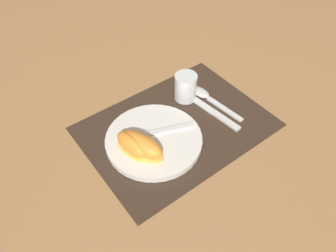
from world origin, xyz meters
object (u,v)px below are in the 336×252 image
object	(u,v)px
juice_glass	(186,88)
citrus_wedge_1	(141,145)
citrus_wedge_0	(131,145)
knife	(209,109)
fork	(151,133)
spoon	(206,96)
plate	(154,140)

from	to	relation	value
juice_glass	citrus_wedge_1	distance (m)	0.23
citrus_wedge_0	citrus_wedge_1	size ratio (longest dim) A/B	0.76
knife	fork	bearing A→B (deg)	176.05
juice_glass	spoon	bearing A→B (deg)	-38.36
juice_glass	citrus_wedge_1	size ratio (longest dim) A/B	0.57
knife	spoon	size ratio (longest dim) A/B	1.18
juice_glass	citrus_wedge_0	distance (m)	0.24
plate	spoon	world-z (taller)	plate
spoon	citrus_wedge_0	bearing A→B (deg)	-170.50
fork	citrus_wedge_1	distance (m)	0.06
juice_glass	spoon	distance (m)	0.07
citrus_wedge_0	knife	bearing A→B (deg)	0.85
fork	spoon	bearing A→B (deg)	8.16
juice_glass	citrus_wedge_0	world-z (taller)	juice_glass
plate	spoon	bearing A→B (deg)	11.73
knife	citrus_wedge_1	xyz separation A→B (m)	(-0.23, -0.02, 0.03)
juice_glass	knife	world-z (taller)	juice_glass
fork	citrus_wedge_1	size ratio (longest dim) A/B	1.42
knife	citrus_wedge_1	distance (m)	0.23
plate	citrus_wedge_0	bearing A→B (deg)	-178.07
juice_glass	fork	world-z (taller)	juice_glass
citrus_wedge_0	spoon	bearing A→B (deg)	9.50
citrus_wedge_0	citrus_wedge_1	bearing A→B (deg)	-34.76
juice_glass	fork	size ratio (longest dim) A/B	0.40
spoon	citrus_wedge_1	bearing A→B (deg)	-167.10
juice_glass	citrus_wedge_0	bearing A→B (deg)	-160.04
plate	spoon	xyz separation A→B (m)	(0.21, 0.04, -0.00)
plate	citrus_wedge_0	distance (m)	0.07
knife	fork	world-z (taller)	fork
plate	fork	bearing A→B (deg)	77.89
spoon	juice_glass	bearing A→B (deg)	141.64
juice_glass	knife	distance (m)	0.09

